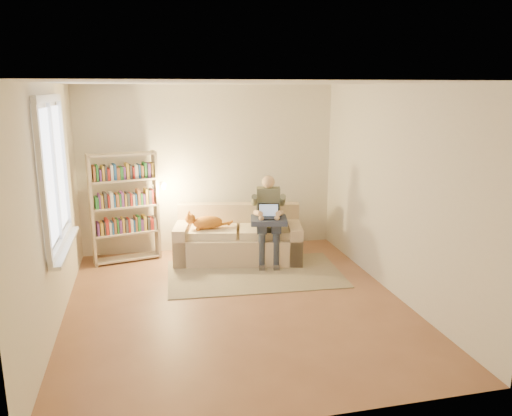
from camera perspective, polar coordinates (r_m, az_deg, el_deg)
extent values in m
plane|color=brown|center=(6.16, -2.22, -10.89)|extent=(4.50, 4.50, 0.00)
cube|color=white|center=(5.60, -2.47, 14.10)|extent=(4.00, 4.50, 0.02)
cube|color=silver|center=(5.73, -22.39, -0.04)|extent=(0.02, 4.50, 2.60)
cube|color=silver|center=(6.41, 15.53, 1.84)|extent=(0.02, 4.50, 2.60)
cube|color=silver|center=(7.93, -5.36, 4.45)|extent=(4.00, 0.02, 2.60)
cube|color=silver|center=(3.64, 4.27, -6.52)|extent=(4.00, 0.02, 2.60)
plane|color=white|center=(5.86, -22.11, 3.76)|extent=(0.00, 1.50, 1.50)
cube|color=white|center=(5.79, -22.71, 11.48)|extent=(0.05, 1.50, 0.08)
cube|color=white|center=(6.03, -21.35, -3.65)|extent=(0.05, 1.50, 0.08)
cube|color=white|center=(5.86, -22.01, 3.76)|extent=(0.04, 0.05, 1.50)
cube|color=white|center=(6.03, -20.93, -4.09)|extent=(0.12, 1.52, 0.04)
cube|color=#C5AC8B|center=(7.60, -2.02, -4.46)|extent=(2.01, 1.22, 0.39)
cube|color=#C5AC8B|center=(7.80, -2.01, -0.92)|extent=(1.88, 0.57, 0.40)
cube|color=#C5AC8B|center=(7.64, -8.40, -3.84)|extent=(0.36, 0.87, 0.56)
cube|color=#C5AC8B|center=(7.60, 4.37, -3.81)|extent=(0.36, 0.87, 0.56)
cube|color=beige|center=(7.50, -5.28, -2.73)|extent=(0.90, 0.72, 0.11)
cube|color=beige|center=(7.48, 1.20, -2.71)|extent=(0.90, 0.72, 0.11)
cube|color=#656B57|center=(7.44, 1.40, 0.54)|extent=(0.38, 0.26, 0.48)
sphere|color=tan|center=(7.36, 1.42, 3.00)|extent=(0.19, 0.19, 0.19)
cube|color=#2F3541|center=(7.29, 0.64, -2.05)|extent=(0.22, 0.41, 0.15)
cube|color=#2F3541|center=(7.30, 2.27, -2.04)|extent=(0.22, 0.41, 0.15)
cylinder|color=#2F3541|center=(7.20, 0.68, -4.93)|extent=(0.10, 0.10, 0.52)
cylinder|color=#2F3541|center=(7.21, 2.33, -4.92)|extent=(0.10, 0.10, 0.52)
ellipsoid|color=orange|center=(7.43, -5.32, -1.65)|extent=(0.48, 0.32, 0.20)
sphere|color=orange|center=(7.40, -7.30, -1.23)|extent=(0.16, 0.16, 0.16)
cylinder|color=orange|center=(7.47, -3.51, -1.84)|extent=(0.22, 0.09, 0.06)
cube|color=#2A3149|center=(7.26, 0.99, -1.41)|extent=(0.60, 0.53, 0.08)
cube|color=black|center=(7.21, 1.00, -1.12)|extent=(0.33, 0.26, 0.02)
cube|color=black|center=(7.29, 0.97, -0.23)|extent=(0.31, 0.15, 0.19)
plane|color=#8CA5CC|center=(7.29, 0.97, -0.23)|extent=(0.29, 0.16, 0.25)
cube|color=#C5B295|center=(7.55, -18.29, -0.34)|extent=(0.09, 0.25, 1.64)
cube|color=#C5B295|center=(7.71, -11.34, 0.36)|extent=(0.09, 0.25, 1.64)
cube|color=#C5B295|center=(7.83, -14.44, -5.53)|extent=(1.01, 0.45, 0.03)
cube|color=#C5B295|center=(7.71, -14.61, -2.72)|extent=(1.01, 0.45, 0.03)
cube|color=#C5B295|center=(7.61, -14.79, 0.18)|extent=(1.01, 0.45, 0.03)
cube|color=#C5B295|center=(7.53, -14.97, 3.14)|extent=(1.01, 0.45, 0.03)
cube|color=#C5B295|center=(7.47, -15.15, 5.95)|extent=(1.01, 0.45, 0.03)
cube|color=#333338|center=(7.68, -14.66, -1.92)|extent=(0.86, 0.37, 0.20)
cube|color=#B2261E|center=(7.58, -14.84, 0.99)|extent=(0.86, 0.37, 0.20)
cube|color=silver|center=(7.51, -15.02, 3.97)|extent=(0.86, 0.37, 0.20)
cylinder|color=beige|center=(7.68, -11.87, 0.70)|extent=(0.09, 0.09, 0.04)
cone|color=beige|center=(7.56, -10.73, 2.48)|extent=(0.13, 0.15, 0.14)
cube|color=gray|center=(7.06, -0.15, -7.51)|extent=(2.49, 1.57, 0.01)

